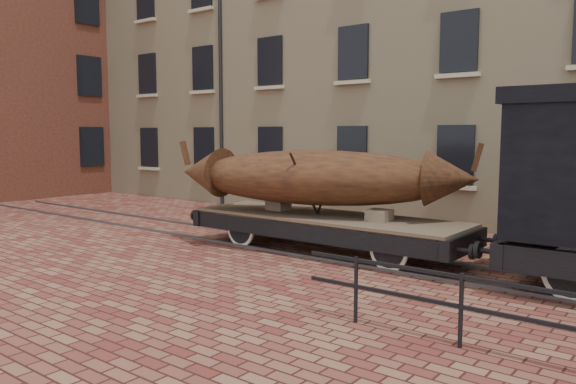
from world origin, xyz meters
The scene contains 4 objects.
ground centered at (0.00, 0.00, 0.00)m, with size 90.00×90.00×0.00m, color maroon.
rail_track centered at (0.00, 0.00, 0.03)m, with size 30.00×1.52×0.06m.
flatcar_wagon centered at (-0.15, 0.00, 0.71)m, with size 7.59×2.06×1.15m.
iron_boat centered at (-0.39, 0.00, 1.78)m, with size 7.29×3.88×1.74m.
Camera 1 is at (7.23, -10.81, 2.81)m, focal length 35.00 mm.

